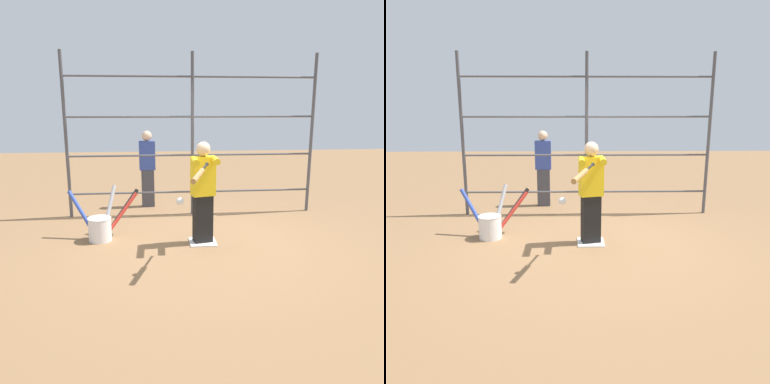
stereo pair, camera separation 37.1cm
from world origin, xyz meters
TOP-DOWN VIEW (x-y plane):
  - ground_plane at (0.00, 0.00)m, footprint 24.00×24.00m
  - home_plate at (0.00, 0.00)m, footprint 0.40×0.40m
  - fence_backstop at (0.00, -1.60)m, footprint 4.62×0.06m
  - batter at (0.00, 0.02)m, footprint 0.38×0.58m
  - baseball_bat_swinging at (0.16, 0.92)m, footprint 0.32×0.86m
  - softball_in_flight at (0.40, 0.98)m, footprint 0.10×0.10m
  - bat_bucket at (1.53, -0.28)m, footprint 1.12×0.59m
  - bystander_behind_fence at (0.85, -2.23)m, footprint 0.32×0.20m

SIDE VIEW (x-z plane):
  - ground_plane at x=0.00m, z-range 0.00..0.00m
  - home_plate at x=0.00m, z-range 0.00..0.02m
  - bat_bucket at x=1.53m, z-range -0.17..0.63m
  - bystander_behind_fence at x=0.85m, z-range 0.03..1.58m
  - batter at x=0.00m, z-range 0.06..1.59m
  - softball_in_flight at x=0.40m, z-range 0.85..0.95m
  - baseball_bat_swinging at x=0.16m, z-range 1.16..1.28m
  - fence_backstop at x=0.00m, z-range 0.00..2.97m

